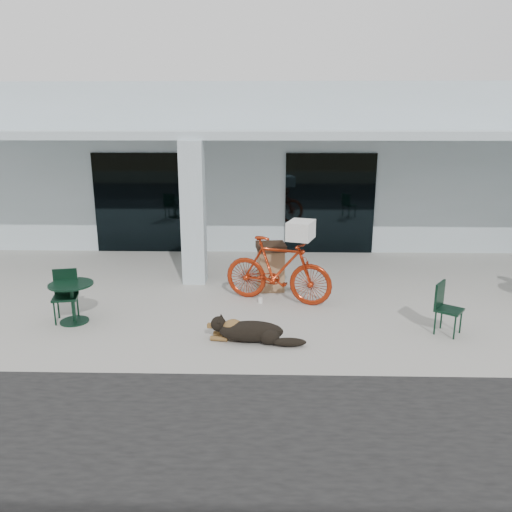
{
  "coord_description": "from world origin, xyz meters",
  "views": [
    {
      "loc": [
        0.14,
        -8.42,
        3.5
      ],
      "look_at": [
        -0.09,
        0.83,
        1.0
      ],
      "focal_mm": 35.0,
      "sensor_mm": 36.0,
      "label": 1
    }
  ],
  "objects_px": {
    "bicycle": "(278,270)",
    "dog": "(251,330)",
    "cafe_table_near": "(73,303)",
    "trash_receptacle": "(271,267)",
    "cafe_chair_near": "(65,297)",
    "cafe_chair_far_a": "(449,309)"
  },
  "relations": [
    {
      "from": "bicycle",
      "to": "trash_receptacle",
      "type": "distance_m",
      "value": 0.78
    },
    {
      "from": "dog",
      "to": "cafe_chair_near",
      "type": "xyz_separation_m",
      "value": [
        -3.37,
        0.8,
        0.26
      ]
    },
    {
      "from": "bicycle",
      "to": "dog",
      "type": "bearing_deg",
      "value": -175.01
    },
    {
      "from": "dog",
      "to": "cafe_chair_near",
      "type": "height_order",
      "value": "cafe_chair_near"
    },
    {
      "from": "dog",
      "to": "cafe_table_near",
      "type": "height_order",
      "value": "cafe_table_near"
    },
    {
      "from": "bicycle",
      "to": "trash_receptacle",
      "type": "bearing_deg",
      "value": 28.84
    },
    {
      "from": "dog",
      "to": "cafe_table_near",
      "type": "distance_m",
      "value": 3.32
    },
    {
      "from": "dog",
      "to": "trash_receptacle",
      "type": "distance_m",
      "value": 2.71
    },
    {
      "from": "cafe_chair_near",
      "to": "cafe_chair_far_a",
      "type": "distance_m",
      "value": 6.71
    },
    {
      "from": "cafe_table_near",
      "to": "cafe_chair_near",
      "type": "xyz_separation_m",
      "value": [
        -0.14,
        0.04,
        0.1
      ]
    },
    {
      "from": "cafe_chair_near",
      "to": "trash_receptacle",
      "type": "bearing_deg",
      "value": 14.36
    },
    {
      "from": "cafe_table_near",
      "to": "cafe_chair_far_a",
      "type": "distance_m",
      "value": 6.57
    },
    {
      "from": "dog",
      "to": "cafe_chair_near",
      "type": "distance_m",
      "value": 3.47
    },
    {
      "from": "bicycle",
      "to": "cafe_chair_near",
      "type": "height_order",
      "value": "bicycle"
    },
    {
      "from": "trash_receptacle",
      "to": "cafe_chair_far_a",
      "type": "bearing_deg",
      "value": -37.08
    },
    {
      "from": "cafe_table_near",
      "to": "cafe_chair_far_a",
      "type": "xyz_separation_m",
      "value": [
        6.56,
        -0.35,
        0.08
      ]
    },
    {
      "from": "cafe_chair_near",
      "to": "trash_receptacle",
      "type": "distance_m",
      "value": 4.15
    },
    {
      "from": "bicycle",
      "to": "dog",
      "type": "xyz_separation_m",
      "value": [
        -0.46,
        -1.92,
        -0.46
      ]
    },
    {
      "from": "trash_receptacle",
      "to": "cafe_chair_near",
      "type": "bearing_deg",
      "value": -153.09
    },
    {
      "from": "dog",
      "to": "cafe_chair_near",
      "type": "relative_size",
      "value": 1.31
    },
    {
      "from": "dog",
      "to": "cafe_chair_far_a",
      "type": "distance_m",
      "value": 3.36
    },
    {
      "from": "dog",
      "to": "cafe_table_near",
      "type": "relative_size",
      "value": 1.56
    }
  ]
}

